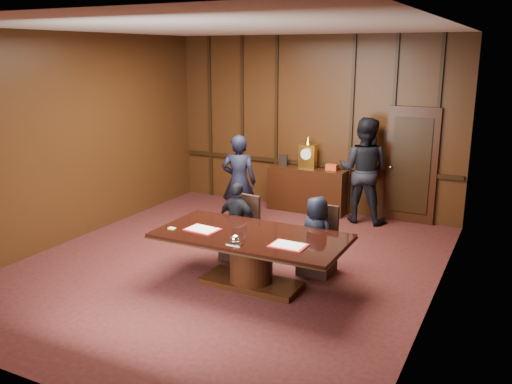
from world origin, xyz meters
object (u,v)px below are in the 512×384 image
Objects in this scene: sideboard at (307,188)px; witness_right at (364,170)px; conference_table at (251,251)px; witness_left at (239,182)px; signatory_left at (238,222)px; signatory_right at (316,236)px.

sideboard is 1.31m from witness_right.
sideboard is at bearing 100.00° from conference_table.
sideboard is 1.76m from witness_left.
witness_left is at bearing 36.04° from witness_right.
signatory_left is (0.01, -2.96, 0.13)m from sideboard.
conference_table is 1.31× the size of witness_right.
conference_table is 2.23× the size of signatory_right.
conference_table is 2.63m from witness_left.
witness_right is at bearing -105.72° from signatory_left.
conference_table is 1.51× the size of witness_left.
sideboard is 0.80× the size of witness_right.
conference_table is at bearing 103.60° from witness_left.
signatory_right is at bearing 92.49° from witness_right.
conference_table is at bearing 136.24° from signatory_left.
signatory_left reaches higher than conference_table.
signatory_left is at bearing 67.18° from witness_right.
signatory_left is 0.71× the size of witness_left.
witness_right reaches higher than signatory_right.
signatory_left is at bearing -89.75° from sideboard.
witness_left is 2.38m from witness_right.
witness_right reaches higher than sideboard.
sideboard is at bearing -7.58° from witness_right.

